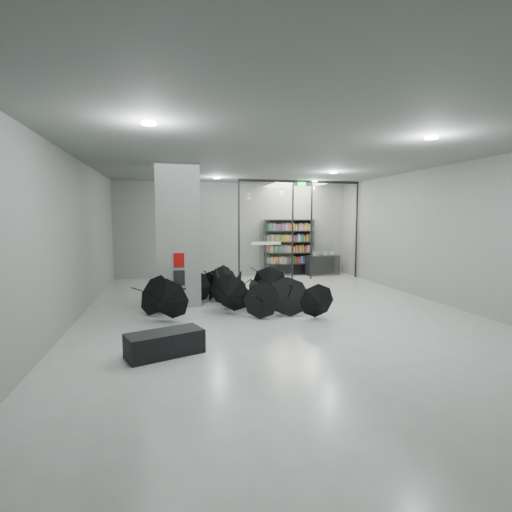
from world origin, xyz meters
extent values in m
plane|color=gray|center=(0.00, 0.00, 0.00)|extent=(14.00, 14.00, 0.00)
cube|color=slate|center=(0.00, 0.00, 4.00)|extent=(10.00, 14.00, 0.02)
cube|color=slate|center=(0.00, 7.00, 2.00)|extent=(10.00, 0.02, 4.00)
cube|color=slate|center=(-5.00, 0.00, 2.00)|extent=(0.02, 14.00, 4.00)
cube|color=slate|center=(5.00, 0.00, 2.00)|extent=(0.02, 14.00, 4.00)
cube|color=slate|center=(-2.50, 2.00, 2.00)|extent=(1.20, 1.20, 4.00)
cube|color=#A50A07|center=(-2.50, 1.38, 1.35)|extent=(0.28, 0.04, 0.38)
cube|color=black|center=(-2.50, 1.38, 0.85)|extent=(0.30, 0.03, 0.42)
cube|color=#0CE533|center=(2.40, 5.30, 3.82)|extent=(0.30, 0.06, 0.15)
cube|color=silver|center=(1.00, 5.50, 2.00)|extent=(2.20, 0.02, 3.95)
cube|color=silver|center=(3.90, 5.50, 2.00)|extent=(2.00, 0.02, 3.95)
cube|color=black|center=(-0.10, 5.50, 2.00)|extent=(0.06, 0.06, 4.00)
cube|color=black|center=(2.10, 5.50, 2.00)|extent=(0.06, 0.06, 4.00)
cube|color=black|center=(2.90, 5.50, 2.00)|extent=(0.06, 0.06, 4.00)
cube|color=black|center=(4.90, 5.50, 2.00)|extent=(0.06, 0.06, 4.00)
cube|color=black|center=(2.40, 5.50, 3.95)|extent=(5.00, 0.08, 0.10)
cube|color=black|center=(-2.85, -2.32, 0.22)|extent=(1.49, 1.03, 0.44)
cube|color=black|center=(3.79, 6.44, 0.44)|extent=(1.53, 0.84, 0.87)
camera|label=1|loc=(-2.71, -9.36, 2.50)|focal=27.04mm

